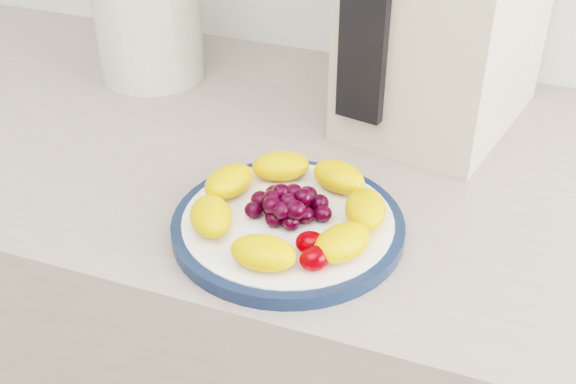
% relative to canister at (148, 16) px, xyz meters
% --- Properties ---
extents(plate_rim, '(0.24, 0.24, 0.01)m').
position_rel_canister_xyz_m(plate_rim, '(0.32, -0.29, -0.08)').
color(plate_rim, '#12203E').
rests_on(plate_rim, counter).
extents(plate_face, '(0.22, 0.22, 0.02)m').
position_rel_canister_xyz_m(plate_face, '(0.32, -0.29, -0.08)').
color(plate_face, white).
rests_on(plate_face, counter).
extents(canister, '(0.19, 0.19, 0.18)m').
position_rel_canister_xyz_m(canister, '(0.00, 0.00, 0.00)').
color(canister, '#415A15').
rests_on(canister, counter).
extents(appliance_panel, '(0.06, 0.03, 0.24)m').
position_rel_canister_xyz_m(appliance_panel, '(0.35, -0.11, 0.08)').
color(appliance_panel, black).
rests_on(appliance_panel, appliance_body).
extents(fruit_plate, '(0.21, 0.21, 0.03)m').
position_rel_canister_xyz_m(fruit_plate, '(0.33, -0.29, -0.06)').
color(fruit_plate, orange).
rests_on(fruit_plate, plate_face).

